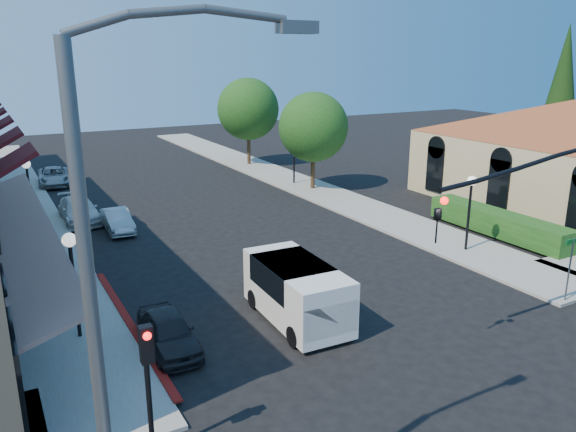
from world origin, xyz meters
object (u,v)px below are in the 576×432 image
secondary_signal (148,368)px  lamppost_right_far (294,146)px  lamppost_left_far (28,176)px  white_van (297,289)px  parked_car_a (168,332)px  parked_car_b (117,221)px  conifer_far (562,88)px  street_tree_b (248,109)px  signal_mast_arm (569,205)px  parked_car_c (79,210)px  lamppost_left_near (71,259)px  cobra_streetlight (119,316)px  street_name_sign (571,260)px  lamppost_right_near (471,194)px  parked_car_d (54,176)px  street_tree_a (313,127)px

secondary_signal → lamppost_right_far: (16.50, 22.59, 0.42)m
lamppost_left_far → white_van: 17.67m
parked_car_a → parked_car_b: 13.05m
lamppost_right_far → parked_car_a: size_ratio=1.03×
conifer_far → street_tree_b: 23.83m
secondary_signal → white_van: secondary_signal is taller
conifer_far → signal_mast_arm: (-22.14, -16.50, -2.27)m
lamppost_left_far → parked_car_c: (2.30, -0.20, -2.10)m
parked_car_b → lamppost_left_near: bearing=-107.0°
signal_mast_arm → cobra_streetlight: (-15.01, -3.50, 1.18)m
street_name_sign → parked_car_b: bearing=126.2°
lamppost_left_near → lamppost_right_near: (17.00, 0.00, 0.00)m
secondary_signal → lamppost_left_near: (-0.50, 6.59, 0.42)m
street_tree_b → lamppost_right_far: size_ratio=1.97×
parked_car_c → parked_car_d: parked_car_c is taller
street_name_sign → parked_car_d: 32.82m
parked_car_c → conifer_far: bearing=-6.5°
parked_car_d → lamppost_right_near: bearing=-52.8°
lamppost_left_near → signal_mast_arm: bearing=-24.4°
lamppost_left_near → street_name_sign: bearing=-19.9°
secondary_signal → parked_car_a: secondary_signal is taller
lamppost_right_near → white_van: size_ratio=0.76×
street_tree_b → parked_car_b: 19.25m
lamppost_right_near → lamppost_left_near: bearing=180.0°
lamppost_left_near → lamppost_left_far: 14.00m
lamppost_right_far → conifer_far: bearing=-17.1°
secondary_signal → lamppost_left_near: bearing=94.3°
secondary_signal → parked_car_a: 5.23m
signal_mast_arm → cobra_streetlight: cobra_streetlight is taller
parked_car_a → secondary_signal: bearing=-109.8°
signal_mast_arm → parked_car_d: bearing=111.6°
signal_mast_arm → lamppost_left_near: size_ratio=2.24×
lamppost_left_near → parked_car_a: size_ratio=1.03×
lamppost_right_near → parked_car_a: lamppost_right_near is taller
cobra_streetlight → lamppost_left_near: cobra_streetlight is taller
street_name_sign → parked_car_d: bearing=114.7°
conifer_far → lamppost_left_far: bearing=173.7°
lamppost_left_near → lamppost_right_near: size_ratio=1.00×
street_tree_b → parked_car_c: (-15.00, -10.20, -3.91)m
parked_car_d → white_van: bearing=-74.7°
conifer_far → parked_car_b: conifer_far is taller
street_tree_b → lamppost_left_far: size_ratio=1.97×
street_tree_b → parked_car_d: bearing=180.0°
signal_mast_arm → lamppost_right_far: 22.70m
conifer_far → lamppost_left_near: (-36.50, -10.00, -3.62)m
street_tree_a → cobra_streetlight: (-17.95, -24.00, 1.07)m
parked_car_c → cobra_streetlight: bearing=-97.2°
street_tree_a → secondary_signal: (-16.80, -20.59, -1.88)m
secondary_signal → lamppost_left_far: bearing=91.4°
white_van → parked_car_a: size_ratio=1.35×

